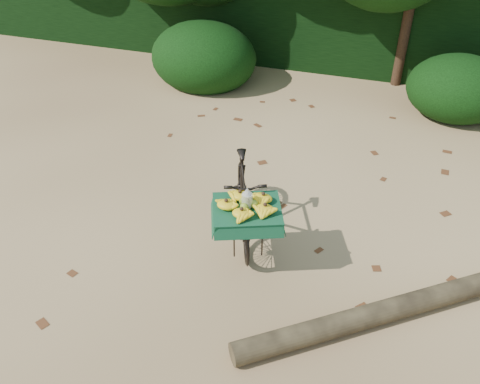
% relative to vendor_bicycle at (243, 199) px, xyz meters
% --- Properties ---
extents(ground, '(80.00, 80.00, 0.00)m').
position_rel_vendor_bicycle_xyz_m(ground, '(0.95, -0.30, -0.50)').
color(ground, tan).
rests_on(ground, ground).
extents(vendor_bicycle, '(1.16, 1.80, 0.99)m').
position_rel_vendor_bicycle_xyz_m(vendor_bicycle, '(0.00, 0.00, 0.00)').
color(vendor_bicycle, black).
rests_on(vendor_bicycle, ground).
extents(fallen_log, '(2.69, 2.09, 0.23)m').
position_rel_vendor_bicycle_xyz_m(fallen_log, '(1.74, -0.85, -0.39)').
color(fallen_log, brown).
rests_on(fallen_log, ground).
extents(hedge_backdrop, '(26.00, 1.80, 1.80)m').
position_rel_vendor_bicycle_xyz_m(hedge_backdrop, '(0.95, 6.00, 0.40)').
color(hedge_backdrop, black).
rests_on(hedge_backdrop, ground).
extents(bush_clumps, '(8.80, 1.70, 0.90)m').
position_rel_vendor_bicycle_xyz_m(bush_clumps, '(1.45, 4.00, -0.05)').
color(bush_clumps, black).
rests_on(bush_clumps, ground).
extents(leaf_litter, '(7.00, 7.30, 0.01)m').
position_rel_vendor_bicycle_xyz_m(leaf_litter, '(0.95, 0.35, -0.50)').
color(leaf_litter, '#552E16').
rests_on(leaf_litter, ground).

